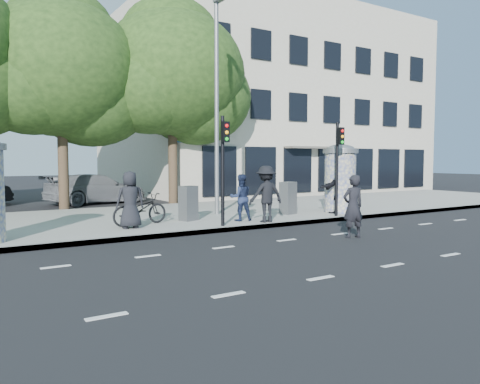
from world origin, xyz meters
TOP-DOWN VIEW (x-y plane):
  - ground at (0.00, 0.00)m, footprint 120.00×120.00m
  - sidewalk at (0.00, 7.50)m, footprint 40.00×8.00m
  - curb at (0.00, 3.55)m, footprint 40.00×0.10m
  - lane_dash_near at (0.00, -2.20)m, footprint 32.00×0.12m
  - lane_dash_far at (0.00, 1.40)m, footprint 32.00×0.12m
  - ad_column_right at (5.20, 4.70)m, footprint 1.36×1.36m
  - traffic_pole_near at (-0.60, 3.79)m, footprint 0.22×0.31m
  - traffic_pole_far at (4.20, 3.79)m, footprint 0.22×0.31m
  - street_lamp at (0.80, 6.63)m, footprint 0.25×0.93m
  - tree_near_left at (-3.50, 12.70)m, footprint 6.80×6.80m
  - tree_center at (1.50, 12.30)m, footprint 7.00×7.00m
  - building at (12.00, 19.99)m, footprint 20.30×15.85m
  - ped_a at (-3.21, 4.86)m, footprint 0.91×0.67m
  - ped_c at (0.51, 4.55)m, footprint 0.90×0.79m
  - ped_d at (1.05, 3.85)m, footprint 1.26×0.79m
  - ped_f at (4.90, 4.56)m, footprint 1.86×1.15m
  - man_road at (1.84, 0.73)m, footprint 0.71×0.53m
  - bicycle at (-2.71, 5.42)m, footprint 1.02×1.99m
  - cabinet_left at (-0.95, 5.56)m, footprint 0.66×0.57m
  - cabinet_right at (3.06, 5.24)m, footprint 0.67×0.57m
  - car_right at (-1.46, 14.98)m, footprint 3.08×5.41m

SIDE VIEW (x-z plane):
  - ground at x=0.00m, z-range 0.00..0.00m
  - lane_dash_near at x=0.00m, z-range 0.00..0.01m
  - lane_dash_far at x=0.00m, z-range 0.00..0.01m
  - sidewalk at x=0.00m, z-range 0.00..0.15m
  - curb at x=0.00m, z-range -0.01..0.15m
  - bicycle at x=-2.71m, z-range 0.15..1.15m
  - cabinet_left at x=-0.95m, z-range 0.15..1.32m
  - car_right at x=-1.46m, z-range 0.00..1.48m
  - cabinet_right at x=3.06m, z-range 0.15..1.37m
  - man_road at x=1.84m, z-range 0.00..1.78m
  - ped_c at x=0.51m, z-range 0.15..1.72m
  - ped_a at x=-3.21m, z-range 0.15..1.87m
  - ped_d at x=1.05m, z-range 0.15..2.01m
  - ped_f at x=4.90m, z-range 0.15..2.04m
  - ad_column_right at x=5.20m, z-range 0.21..2.86m
  - traffic_pole_near at x=-0.60m, z-range 0.53..3.93m
  - traffic_pole_far at x=4.20m, z-range 0.53..3.93m
  - street_lamp at x=0.80m, z-range 0.79..8.79m
  - building at x=12.00m, z-range -0.01..11.99m
  - tree_near_left at x=-3.50m, z-range 1.58..10.55m
  - tree_center at x=1.50m, z-range 1.66..10.96m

